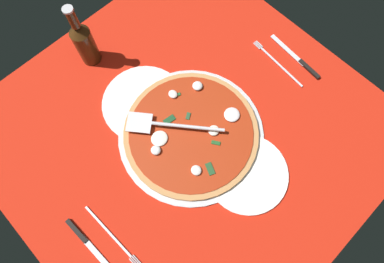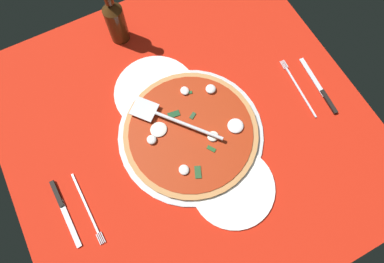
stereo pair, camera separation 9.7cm
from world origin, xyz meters
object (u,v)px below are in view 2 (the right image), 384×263
at_px(dinner_plate_left, 233,187).
at_px(beer_bottle, 115,20).
at_px(pizza_server, 171,119).
at_px(pizza, 192,132).
at_px(place_setting_far, 75,208).
at_px(dinner_plate_right, 155,92).
at_px(place_setting_near, 310,89).

height_order(dinner_plate_left, beer_bottle, beer_bottle).
bearing_deg(dinner_plate_left, pizza_server, 14.94).
height_order(pizza, place_setting_far, pizza).
xyz_separation_m(pizza, place_setting_far, (-0.04, 0.38, -0.01)).
bearing_deg(beer_bottle, dinner_plate_left, -172.67).
xyz_separation_m(pizza, pizza_server, (0.05, 0.04, 0.02)).
distance_m(dinner_plate_left, dinner_plate_right, 0.37).
distance_m(dinner_plate_right, place_setting_far, 0.41).
bearing_deg(dinner_plate_left, beer_bottle, 7.33).
xyz_separation_m(dinner_plate_left, pizza, (0.20, 0.03, 0.01)).
xyz_separation_m(dinner_plate_right, pizza, (-0.17, -0.04, 0.01)).
distance_m(dinner_plate_left, place_setting_near, 0.40).
bearing_deg(beer_bottle, dinner_plate_right, -176.60).
xyz_separation_m(place_setting_far, beer_bottle, (0.45, -0.33, 0.09)).
bearing_deg(pizza, dinner_plate_left, -172.41).
xyz_separation_m(pizza_server, beer_bottle, (0.36, 0.01, 0.05)).
distance_m(dinner_plate_right, beer_bottle, 0.25).
xyz_separation_m(dinner_plate_right, beer_bottle, (0.24, 0.01, 0.09)).
bearing_deg(pizza, dinner_plate_right, 12.34).
bearing_deg(pizza_server, beer_bottle, -37.93).
distance_m(pizza_server, beer_bottle, 0.36).
bearing_deg(place_setting_near, place_setting_far, 94.55).
height_order(dinner_plate_right, place_setting_far, place_setting_far).
bearing_deg(dinner_plate_left, pizza, 7.59).
distance_m(dinner_plate_left, pizza_server, 0.26).
bearing_deg(place_setting_far, pizza, 94.68).
height_order(dinner_plate_left, pizza, pizza).
bearing_deg(dinner_plate_left, place_setting_near, -67.16).
distance_m(pizza, pizza_server, 0.07).
distance_m(dinner_plate_right, place_setting_near, 0.48).
xyz_separation_m(place_setting_near, beer_bottle, (0.45, 0.44, 0.09)).
bearing_deg(place_setting_far, pizza_server, 103.95).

